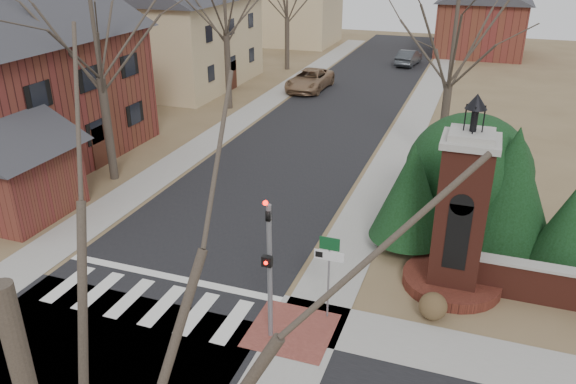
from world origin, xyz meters
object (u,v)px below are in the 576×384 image
at_px(traffic_signal_pole, 269,259).
at_px(distant_car, 409,58).
at_px(pickup_truck, 310,80).
at_px(brick_gate_monument, 459,228).
at_px(sign_post, 329,262).

distance_m(traffic_signal_pole, distant_car, 39.78).
bearing_deg(pickup_truck, distant_car, 65.86).
relative_size(brick_gate_monument, distant_car, 1.56).
bearing_deg(sign_post, pickup_truck, 108.67).
relative_size(sign_post, pickup_truck, 0.50).
bearing_deg(brick_gate_monument, pickup_truck, 117.71).
bearing_deg(pickup_truck, traffic_signal_pole, -72.75).
distance_m(traffic_signal_pole, pickup_truck, 29.12).
height_order(sign_post, distant_car, sign_post).
distance_m(sign_post, distant_car, 38.44).
bearing_deg(traffic_signal_pole, distant_car, 92.89).
relative_size(sign_post, brick_gate_monument, 0.42).
distance_m(sign_post, pickup_truck, 28.12).
bearing_deg(distant_car, traffic_signal_pole, 99.97).
xyz_separation_m(brick_gate_monument, pickup_truck, (-12.40, 23.61, -1.41)).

